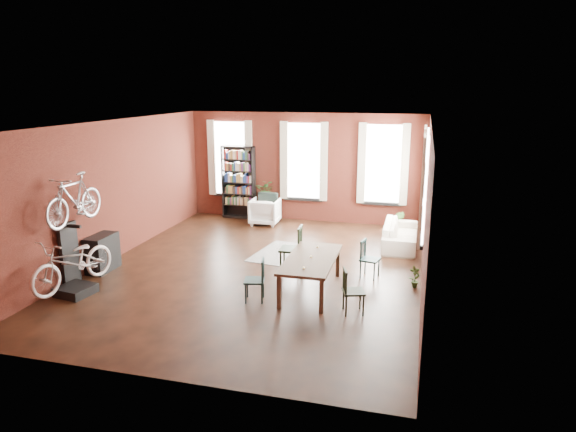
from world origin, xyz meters
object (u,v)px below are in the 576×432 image
(bike_trainer, at_px, (76,290))
(console_table, at_px, (102,253))
(white_armchair, at_px, (265,210))
(bicycle_floor, at_px, (71,239))
(cream_sofa, at_px, (401,230))
(plant_stand, at_px, (265,210))
(dining_chair_a, at_px, (254,280))
(dining_chair_d, at_px, (370,259))
(dining_chair_c, at_px, (354,291))
(bookshelf, at_px, (239,182))
(dining_chair_b, at_px, (291,249))
(dining_table, at_px, (311,275))

(bike_trainer, bearing_deg, console_table, 102.05)
(white_armchair, bearing_deg, bicycle_floor, 69.24)
(cream_sofa, xyz_separation_m, console_table, (-6.23, -3.50, -0.01))
(bike_trainer, relative_size, plant_stand, 1.12)
(dining_chair_a, height_order, bike_trainer, dining_chair_a)
(dining_chair_d, height_order, cream_sofa, cream_sofa)
(bike_trainer, bearing_deg, cream_sofa, 39.09)
(dining_chair_d, bearing_deg, dining_chair_c, -170.29)
(dining_chair_c, xyz_separation_m, plant_stand, (-3.51, 5.98, -0.14))
(dining_chair_d, xyz_separation_m, bookshelf, (-4.43, 4.14, 0.70))
(dining_chair_c, xyz_separation_m, cream_sofa, (0.61, 4.28, -0.00))
(dining_chair_b, distance_m, bookshelf, 5.04)
(dining_table, bearing_deg, bookshelf, 122.53)
(dining_chair_b, distance_m, dining_chair_d, 1.71)
(dining_chair_b, distance_m, bike_trainer, 4.41)
(dining_chair_d, xyz_separation_m, white_armchair, (-3.43, 3.58, 0.01))
(dining_chair_b, height_order, bike_trainer, dining_chair_b)
(dining_chair_a, xyz_separation_m, plant_stand, (-1.64, 5.92, -0.14))
(dining_chair_a, xyz_separation_m, bike_trainer, (-3.46, -0.61, -0.32))
(dining_chair_b, bearing_deg, dining_chair_c, 38.51)
(dining_chair_a, distance_m, console_table, 3.81)
(dining_chair_a, distance_m, dining_chair_b, 1.75)
(dining_chair_b, height_order, cream_sofa, dining_chair_b)
(dining_chair_d, relative_size, bicycle_floor, 0.42)
(dining_chair_d, bearing_deg, dining_table, 148.29)
(console_table, xyz_separation_m, plant_stand, (2.10, 5.20, -0.13))
(white_armchair, distance_m, console_table, 5.17)
(dining_chair_d, relative_size, bike_trainer, 1.32)
(dining_chair_c, height_order, white_armchair, white_armchair)
(bike_trainer, height_order, bicycle_floor, bicycle_floor)
(dining_chair_b, xyz_separation_m, bike_trainer, (-3.72, -2.34, -0.42))
(dining_table, relative_size, dining_chair_c, 2.50)
(dining_chair_a, bearing_deg, cream_sofa, 136.54)
(dining_chair_b, bearing_deg, bookshelf, -150.59)
(bookshelf, bearing_deg, dining_chair_a, -67.40)
(plant_stand, xyz_separation_m, bicycle_floor, (-1.80, -6.54, 0.86))
(cream_sofa, bearing_deg, dining_chair_a, 149.48)
(dining_chair_c, distance_m, console_table, 5.67)
(dining_table, height_order, cream_sofa, cream_sofa)
(dining_chair_c, xyz_separation_m, white_armchair, (-3.33, 5.42, 0.01))
(dining_chair_a, relative_size, dining_chair_b, 0.80)
(white_armchair, bearing_deg, dining_table, 114.74)
(dining_chair_c, bearing_deg, bookshelf, 18.28)
(bicycle_floor, bearing_deg, dining_chair_c, 17.20)
(bicycle_floor, bearing_deg, cream_sofa, 50.38)
(dining_chair_d, relative_size, cream_sofa, 0.39)
(dining_chair_c, height_order, bicycle_floor, bicycle_floor)
(bookshelf, relative_size, bike_trainer, 3.62)
(dining_chair_a, distance_m, bicycle_floor, 3.57)
(plant_stand, bearing_deg, bicycle_floor, -105.34)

